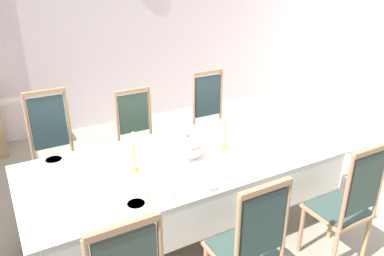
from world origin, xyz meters
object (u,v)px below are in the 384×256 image
at_px(chair_north_a, 55,152).
at_px(chair_north_c, 212,119).
at_px(spoon_secondary, 192,189).
at_px(chair_south_b, 248,245).
at_px(bowl_far_right, 136,205).
at_px(bowl_near_right, 206,185).
at_px(spoon_primary, 149,199).
at_px(chair_south_c, 346,204).
at_px(chair_north_b, 139,137).
at_px(bowl_near_left, 164,194).
at_px(soup_tureen, 188,146).
at_px(bowl_far_left, 54,161).
at_px(candlestick_west, 134,156).
at_px(candlestick_east, 224,133).
at_px(dining_table, 182,166).

xyz_separation_m(chair_north_a, chair_north_c, (1.87, -0.00, -0.02)).
height_order(chair_north_c, spoon_secondary, chair_north_c).
xyz_separation_m(chair_south_b, bowl_far_right, (-0.60, 0.54, 0.21)).
xyz_separation_m(bowl_near_right, spoon_primary, (-0.44, 0.07, -0.02)).
distance_m(chair_north_a, chair_south_c, 2.76).
height_order(chair_north_a, chair_north_b, chair_north_a).
height_order(bowl_near_left, spoon_secondary, bowl_near_left).
bearing_deg(chair_south_b, soup_tureen, 85.65).
distance_m(chair_north_b, bowl_far_left, 1.14).
xyz_separation_m(candlestick_west, bowl_near_left, (0.05, -0.46, -0.12)).
xyz_separation_m(chair_north_b, candlestick_east, (0.46, -1.01, 0.35)).
height_order(chair_north_a, chair_south_c, chair_north_a).
distance_m(chair_south_c, bowl_far_left, 2.47).
height_order(chair_north_b, bowl_far_right, chair_north_b).
bearing_deg(candlestick_west, bowl_far_left, 139.75).
bearing_deg(bowl_near_left, chair_north_b, 75.68).
distance_m(chair_north_a, chair_south_b, 2.22).
distance_m(dining_table, soup_tureen, 0.19).
relative_size(dining_table, candlestick_east, 7.28).
height_order(bowl_near_right, spoon_secondary, bowl_near_right).
distance_m(candlestick_east, bowl_far_left, 1.53).
bearing_deg(bowl_far_left, chair_north_c, 15.34).
bearing_deg(chair_south_b, chair_south_c, -0.08).
bearing_deg(bowl_far_left, bowl_near_right, -46.04).
distance_m(chair_south_b, spoon_primary, 0.78).
bearing_deg(bowl_near_left, chair_north_c, 47.67).
height_order(chair_south_c, bowl_far_left, chair_south_c).
height_order(chair_north_a, chair_south_b, chair_north_a).
distance_m(dining_table, spoon_secondary, 0.51).
bearing_deg(chair_south_b, spoon_primary, 130.05).
bearing_deg(bowl_near_left, chair_south_b, -55.69).
relative_size(bowl_near_right, spoon_primary, 0.98).
relative_size(chair_south_c, bowl_near_right, 6.59).
relative_size(candlestick_west, candlestick_east, 0.94).
relative_size(chair_south_c, bowl_far_left, 6.82).
distance_m(chair_north_a, bowl_far_left, 0.57).
distance_m(chair_south_c, candlestick_east, 1.18).
height_order(bowl_far_left, spoon_secondary, bowl_far_left).
height_order(chair_north_c, candlestick_east, chair_north_c).
relative_size(chair_north_c, bowl_far_right, 7.56).
bearing_deg(bowl_near_right, spoon_secondary, 166.90).
bearing_deg(spoon_primary, bowl_far_left, 115.03).
distance_m(dining_table, chair_north_b, 1.02).
bearing_deg(bowl_far_right, soup_tureen, 35.03).
bearing_deg(soup_tureen, candlestick_west, 180.00).
xyz_separation_m(chair_north_a, soup_tureen, (0.98, -1.02, 0.26)).
height_order(soup_tureen, bowl_near_left, soup_tureen).
bearing_deg(soup_tureen, chair_north_c, 48.69).
bearing_deg(bowl_near_left, bowl_near_right, -7.33).
bearing_deg(spoon_secondary, chair_north_c, 66.09).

